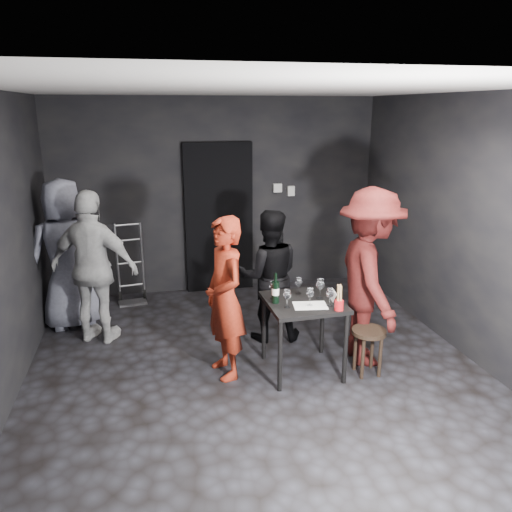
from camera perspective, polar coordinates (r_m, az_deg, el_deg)
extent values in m
cube|color=black|center=(5.16, 0.07, -12.93)|extent=(4.50, 5.00, 0.02)
cube|color=silver|center=(4.49, 0.08, 18.62)|extent=(4.50, 5.00, 0.02)
cube|color=black|center=(7.05, -4.39, 6.81)|extent=(4.50, 0.04, 2.70)
cube|color=black|center=(2.43, 13.40, -13.20)|extent=(4.50, 0.04, 2.70)
cube|color=black|center=(5.57, 23.32, 2.87)|extent=(0.04, 5.00, 2.70)
cube|color=black|center=(7.05, -4.27, 4.32)|extent=(0.95, 0.10, 2.10)
cube|color=#B7B7B2|center=(7.16, 2.46, 7.79)|extent=(0.12, 0.06, 0.12)
cube|color=#B7B7B2|center=(7.22, 4.00, 7.44)|extent=(0.10, 0.06, 0.14)
cylinder|color=#B2B2B7|center=(6.91, -15.54, -0.85)|extent=(0.03, 0.03, 1.09)
cylinder|color=#B2B2B7|center=(6.90, -12.84, -0.68)|extent=(0.03, 0.03, 1.09)
cube|color=#B2B2B7|center=(6.97, -13.90, -5.18)|extent=(0.36, 0.20, 0.03)
cylinder|color=black|center=(7.09, -15.24, -4.36)|extent=(0.04, 0.16, 0.16)
cylinder|color=black|center=(7.07, -12.60, -4.20)|extent=(0.04, 0.16, 0.16)
cube|color=black|center=(4.87, 5.48, -5.31)|extent=(0.72, 0.72, 0.04)
cylinder|color=black|center=(4.67, 2.76, -11.36)|extent=(0.04, 0.04, 0.71)
cylinder|color=black|center=(4.86, 10.18, -10.43)|extent=(0.04, 0.04, 0.71)
cylinder|color=black|center=(5.22, 0.90, -8.16)|extent=(0.04, 0.04, 0.71)
cylinder|color=black|center=(5.39, 7.58, -7.48)|extent=(0.04, 0.04, 0.71)
cylinder|color=black|center=(5.03, 12.79, -8.43)|extent=(0.34, 0.34, 0.04)
cylinder|color=black|center=(5.24, 13.11, -10.34)|extent=(0.04, 0.04, 0.41)
cylinder|color=black|center=(5.17, 11.26, -10.61)|extent=(0.04, 0.04, 0.41)
cylinder|color=black|center=(5.03, 12.10, -11.51)|extent=(0.04, 0.04, 0.41)
cylinder|color=black|center=(5.10, 14.00, -11.22)|extent=(0.04, 0.04, 0.41)
imported|color=#9D2714|center=(4.76, -3.59, -4.30)|extent=(0.53, 0.69, 1.69)
imported|color=black|center=(5.56, 1.47, -2.31)|extent=(0.77, 0.49, 1.48)
imported|color=#431110|center=(5.07, 12.97, -0.41)|extent=(0.81, 1.48, 2.19)
imported|color=silver|center=(5.70, -18.11, -0.12)|extent=(1.28, 0.97, 1.97)
imported|color=slate|center=(6.18, -20.91, 1.66)|extent=(1.15, 0.80, 2.13)
cube|color=white|center=(4.75, 6.20, -5.64)|extent=(0.34, 0.25, 0.00)
cylinder|color=black|center=(4.76, 2.24, -4.17)|extent=(0.07, 0.07, 0.21)
cylinder|color=black|center=(4.71, 2.26, -2.48)|extent=(0.03, 0.03, 0.09)
cylinder|color=white|center=(4.76, 2.24, -4.06)|extent=(0.07, 0.07, 0.07)
cylinder|color=red|center=(4.68, 9.45, -5.56)|extent=(0.08, 0.08, 0.09)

